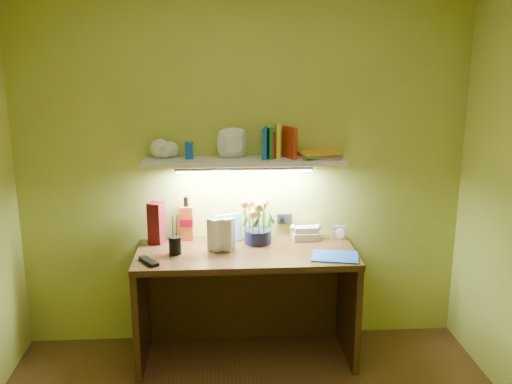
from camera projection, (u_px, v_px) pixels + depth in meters
desk at (246, 305)px, 3.73m from camera, size 1.40×0.60×0.75m
flower_bouquet at (258, 220)px, 3.76m from camera, size 0.25×0.25×0.32m
telephone at (306, 232)px, 3.85m from camera, size 0.18×0.14×0.11m
desk_clock at (339, 232)px, 3.87m from camera, size 0.10×0.06×0.09m
whisky_bottle at (187, 218)px, 3.82m from camera, size 0.08×0.08×0.30m
whisky_box at (156, 223)px, 3.76m from camera, size 0.12×0.12×0.28m
pen_cup at (175, 239)px, 3.56m from camera, size 0.11×0.11×0.19m
art_card at (228, 228)px, 3.80m from camera, size 0.19×0.10×0.19m
tv_remote at (149, 261)px, 3.44m from camera, size 0.14×0.17×0.02m
blue_folder at (335, 256)px, 3.53m from camera, size 0.32×0.27×0.01m
desk_book_a at (207, 235)px, 3.62m from camera, size 0.16×0.06×0.21m
desk_book_b at (213, 236)px, 3.59m from camera, size 0.15×0.07×0.21m
wall_shelf at (244, 155)px, 3.67m from camera, size 1.32×0.34×0.25m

